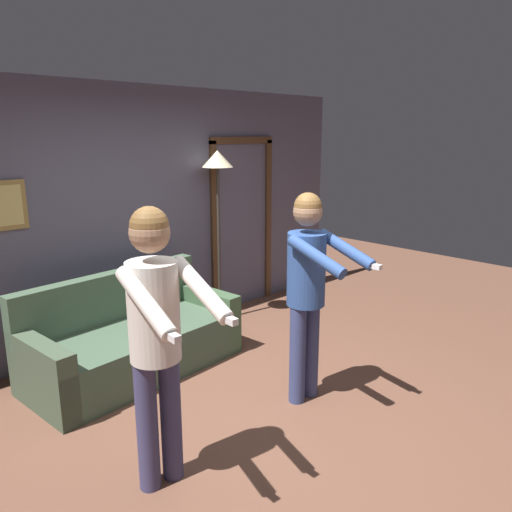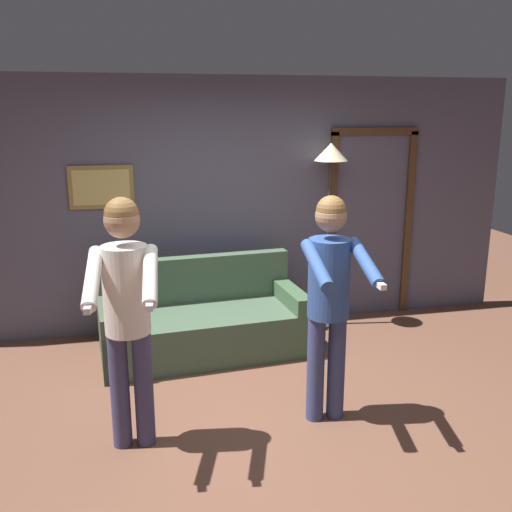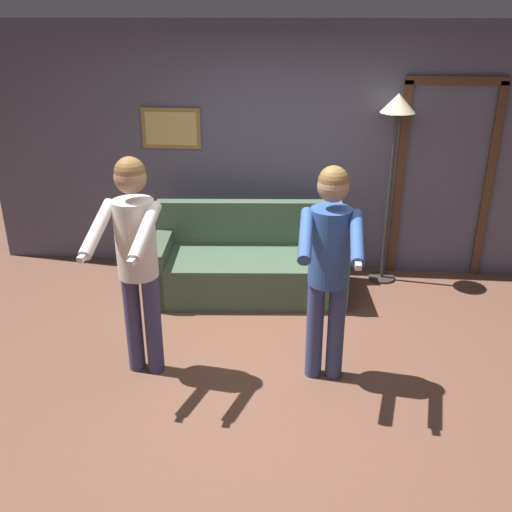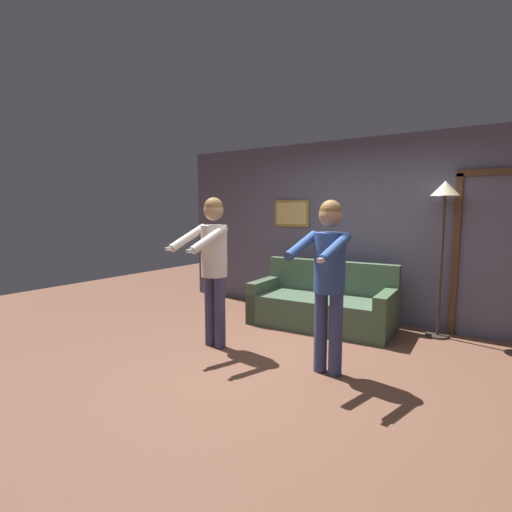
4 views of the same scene
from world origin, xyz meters
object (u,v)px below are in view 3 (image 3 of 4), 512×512
person_standing_left (136,249)px  couch (249,266)px  torchiere_lamp (396,127)px  person_standing_right (329,257)px

person_standing_left → couch: bearing=65.5°
torchiere_lamp → person_standing_left: size_ratio=1.12×
couch → torchiere_lamp: 1.99m
couch → person_standing_left: (-0.67, -1.48, 0.78)m
couch → person_standing_left: size_ratio=1.13×
couch → person_standing_left: person_standing_left is taller
couch → person_standing_right: (0.74, -1.43, 0.75)m
couch → person_standing_left: bearing=-114.5°
couch → torchiere_lamp: (1.39, 0.43, 1.35)m
person_standing_left → torchiere_lamp: bearing=42.6°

